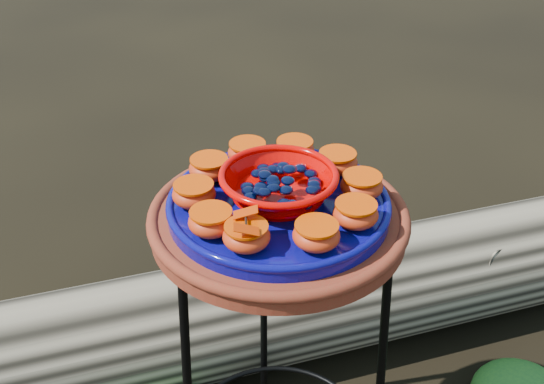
{
  "coord_description": "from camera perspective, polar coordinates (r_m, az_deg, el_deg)",
  "views": [
    {
      "loc": [
        -0.15,
        -0.95,
        1.38
      ],
      "look_at": [
        -0.01,
        0.0,
        0.78
      ],
      "focal_mm": 45.0,
      "sensor_mm": 36.0,
      "label": 1
    }
  ],
  "objects": [
    {
      "name": "plant_stand",
      "position": [
        1.41,
        0.46,
        -14.84
      ],
      "size": [
        0.44,
        0.44,
        0.7
      ],
      "primitive_type": null,
      "color": "black",
      "rests_on": "ground"
    },
    {
      "name": "terracotta_saucer",
      "position": [
        1.17,
        0.54,
        -2.44
      ],
      "size": [
        0.44,
        0.44,
        0.04
      ],
      "primitive_type": "cylinder",
      "color": "brown",
      "rests_on": "plant_stand"
    },
    {
      "name": "cobalt_plate",
      "position": [
        1.15,
        0.55,
        -1.21
      ],
      "size": [
        0.37,
        0.37,
        0.02
      ],
      "primitive_type": "cylinder",
      "color": "#01014E",
      "rests_on": "terracotta_saucer"
    },
    {
      "name": "red_bowl",
      "position": [
        1.13,
        0.56,
        0.42
      ],
      "size": [
        0.19,
        0.19,
        0.05
      ],
      "primitive_type": null,
      "color": "#C80200",
      "rests_on": "cobalt_plate"
    },
    {
      "name": "glass_gems",
      "position": [
        1.11,
        0.57,
        2.1
      ],
      "size": [
        0.15,
        0.15,
        0.02
      ],
      "primitive_type": null,
      "color": "black",
      "rests_on": "red_bowl"
    },
    {
      "name": "orange_half_0",
      "position": [
        1.02,
        -2.15,
        -3.74
      ],
      "size": [
        0.07,
        0.07,
        0.04
      ],
      "primitive_type": "ellipsoid",
      "color": "#A61009",
      "rests_on": "cobalt_plate"
    },
    {
      "name": "orange_half_1",
      "position": [
        1.03,
        3.73,
        -3.65
      ],
      "size": [
        0.07,
        0.07,
        0.04
      ],
      "primitive_type": "ellipsoid",
      "color": "#A61009",
      "rests_on": "cobalt_plate"
    },
    {
      "name": "orange_half_2",
      "position": [
        1.08,
        7.0,
        -1.85
      ],
      "size": [
        0.07,
        0.07,
        0.04
      ],
      "primitive_type": "ellipsoid",
      "color": "#A61009",
      "rests_on": "cobalt_plate"
    },
    {
      "name": "orange_half_3",
      "position": [
        1.15,
        7.5,
        0.51
      ],
      "size": [
        0.07,
        0.07,
        0.04
      ],
      "primitive_type": "ellipsoid",
      "color": "#A61009",
      "rests_on": "cobalt_plate"
    },
    {
      "name": "orange_half_4",
      "position": [
        1.22,
        5.48,
        2.48
      ],
      "size": [
        0.07,
        0.07,
        0.04
      ],
      "primitive_type": "ellipsoid",
      "color": "#A61009",
      "rests_on": "cobalt_plate"
    },
    {
      "name": "orange_half_5",
      "position": [
        1.25,
        1.91,
        3.49
      ],
      "size": [
        0.07,
        0.07,
        0.04
      ],
      "primitive_type": "ellipsoid",
      "color": "#A61009",
      "rests_on": "cobalt_plate"
    },
    {
      "name": "orange_half_6",
      "position": [
        1.24,
        -2.06,
        3.31
      ],
      "size": [
        0.07,
        0.07,
        0.04
      ],
      "primitive_type": "ellipsoid",
      "color": "#A61009",
      "rests_on": "cobalt_plate"
    },
    {
      "name": "orange_half_7",
      "position": [
        1.2,
        -5.25,
        1.97
      ],
      "size": [
        0.07,
        0.07,
        0.04
      ],
      "primitive_type": "ellipsoid",
      "color": "#A61009",
      "rests_on": "cobalt_plate"
    },
    {
      "name": "orange_half_8",
      "position": [
        1.13,
        -6.54,
        -0.19
      ],
      "size": [
        0.07,
        0.07,
        0.04
      ],
      "primitive_type": "ellipsoid",
      "color": "#A61009",
      "rests_on": "cobalt_plate"
    },
    {
      "name": "orange_half_9",
      "position": [
        1.06,
        -5.1,
        -2.5
      ],
      "size": [
        0.07,
        0.07,
        0.04
      ],
      "primitive_type": "ellipsoid",
      "color": "#A61009",
      "rests_on": "cobalt_plate"
    },
    {
      "name": "butterfly",
      "position": [
        1.01,
        -2.19,
        -2.49
      ],
      "size": [
        0.09,
        0.06,
        0.01
      ],
      "primitive_type": null,
      "rotation": [
        0.0,
        0.0,
        -0.09
      ],
      "color": "#BB2800",
      "rests_on": "orange_half_0"
    },
    {
      "name": "driftwood_log",
      "position": [
        1.86,
        3.25,
        -8.96
      ],
      "size": [
        1.71,
        0.7,
        0.31
      ],
      "primitive_type": null,
      "rotation": [
        0.0,
        0.0,
        0.17
      ],
      "color": "black",
      "rests_on": "ground"
    },
    {
      "name": "foliage_back",
      "position": [
        1.93,
        -4.99,
        -10.74
      ],
      "size": [
        0.27,
        0.27,
        0.14
      ],
      "primitive_type": "ellipsoid",
      "color": "#1D4D1D",
      "rests_on": "ground"
    }
  ]
}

